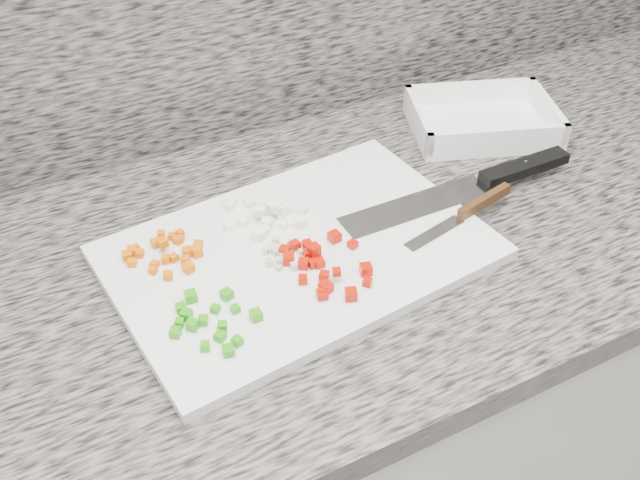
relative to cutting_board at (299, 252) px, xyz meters
The scene contains 11 objects.
cabinet 0.48m from the cutting_board, 126.17° to the left, with size 3.92×0.62×0.86m, color silver.
countertop 0.04m from the cutting_board, 126.17° to the left, with size 3.96×0.64×0.04m, color #655F59.
cutting_board is the anchor object (origin of this frame).
carrot_pile 0.17m from the cutting_board, 158.04° to the left, with size 0.10×0.09×0.02m.
onion_pile 0.08m from the cutting_board, 104.30° to the left, with size 0.12×0.11×0.02m.
green_pepper_pile 0.17m from the cutting_board, 154.31° to the right, with size 0.11×0.11×0.01m.
red_pepper_pile 0.05m from the cutting_board, 82.77° to the right, with size 0.10×0.13×0.02m.
garlic_pile 0.03m from the cutting_board, behind, with size 0.06×0.07×0.01m.
chef_knife 0.31m from the cutting_board, ahead, with size 0.38×0.05×0.02m.
paring_knife 0.25m from the cutting_board, 10.19° to the right, with size 0.20×0.06×0.02m.
tray 0.43m from the cutting_board, 19.73° to the left, with size 0.27×0.23×0.05m.
Camera 1 is at (-0.28, 0.79, 1.52)m, focal length 40.00 mm.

